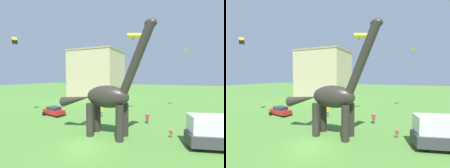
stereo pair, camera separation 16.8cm
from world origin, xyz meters
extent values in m
plane|color=#4C7F33|center=(0.00, 0.00, 0.00)|extent=(240.00, 240.00, 0.00)
cylinder|color=#2D2823|center=(2.68, 4.23, 1.92)|extent=(0.89, 0.89, 3.85)
cylinder|color=#2D2823|center=(2.68, 2.53, 1.92)|extent=(0.89, 0.89, 3.85)
cylinder|color=#2D2823|center=(-1.00, 4.23, 1.92)|extent=(0.89, 0.89, 3.85)
cylinder|color=#2D2823|center=(-1.00, 2.53, 1.92)|extent=(0.89, 0.89, 3.85)
ellipsoid|color=#2D2823|center=(0.84, 3.38, 4.63)|extent=(5.27, 2.27, 2.59)
cylinder|color=#2D2823|center=(4.26, 3.38, 8.78)|extent=(3.78, 0.97, 7.50)
ellipsoid|color=#2D2823|center=(5.70, 3.38, 12.34)|extent=(1.30, 0.81, 0.89)
cone|color=#2D2823|center=(-3.57, 3.38, 4.03)|extent=(4.63, 1.30, 2.19)
cube|color=red|center=(-11.97, 7.99, 0.67)|extent=(4.47, 2.57, 0.72)
cube|color=#232B35|center=(-11.97, 7.99, 1.29)|extent=(2.53, 1.98, 0.52)
cylinder|color=black|center=(-10.41, 8.88, 0.31)|extent=(0.65, 0.34, 0.62)
cylinder|color=black|center=(-10.41, 7.10, 0.31)|extent=(0.65, 0.34, 0.62)
cylinder|color=black|center=(-13.52, 8.88, 0.31)|extent=(0.65, 0.34, 0.62)
cylinder|color=black|center=(-13.52, 7.10, 0.31)|extent=(0.65, 0.34, 0.62)
cube|color=#38383D|center=(11.97, 4.52, 0.95)|extent=(5.96, 3.53, 1.10)
cube|color=silver|center=(11.19, 4.52, 2.35)|extent=(3.99, 2.91, 1.70)
cylinder|color=black|center=(10.29, 5.57, 0.40)|extent=(0.84, 0.47, 0.80)
cylinder|color=black|center=(10.29, 3.47, 0.40)|extent=(0.84, 0.47, 0.80)
cylinder|color=#6B6056|center=(7.65, 5.72, 0.24)|extent=(0.08, 0.08, 0.48)
cylinder|color=#6B6056|center=(7.77, 5.72, 0.24)|extent=(0.08, 0.08, 0.48)
cube|color=#D1333D|center=(7.71, 5.72, 0.65)|extent=(0.26, 0.16, 0.34)
sphere|color=tan|center=(7.71, 5.72, 0.90)|extent=(0.15, 0.15, 0.15)
cylinder|color=#D1333D|center=(7.56, 5.72, 0.67)|extent=(0.06, 0.06, 0.33)
cylinder|color=#D1333D|center=(7.86, 5.72, 0.67)|extent=(0.06, 0.06, 0.33)
cylinder|color=#6B6056|center=(-3.83, 10.54, 0.42)|extent=(0.14, 0.14, 0.84)
cylinder|color=#6B6056|center=(-3.63, 10.54, 0.42)|extent=(0.14, 0.14, 0.84)
cube|color=yellow|center=(-3.73, 10.54, 1.14)|extent=(0.46, 0.28, 0.60)
sphere|color=tan|center=(-3.73, 10.54, 1.57)|extent=(0.26, 0.26, 0.26)
cylinder|color=yellow|center=(-3.99, 10.54, 1.17)|extent=(0.11, 0.11, 0.57)
cylinder|color=yellow|center=(-3.47, 10.54, 1.17)|extent=(0.11, 0.11, 0.57)
cylinder|color=#2D3347|center=(4.16, 9.89, 0.39)|extent=(0.13, 0.13, 0.78)
cylinder|color=#2D3347|center=(4.35, 9.89, 0.39)|extent=(0.13, 0.13, 0.78)
cube|color=#D1333D|center=(4.26, 9.89, 1.06)|extent=(0.42, 0.26, 0.55)
sphere|color=tan|center=(4.26, 9.89, 1.46)|extent=(0.24, 0.24, 0.24)
cylinder|color=#D1333D|center=(4.01, 9.89, 1.08)|extent=(0.10, 0.10, 0.53)
cylinder|color=#D1333D|center=(4.50, 9.89, 1.08)|extent=(0.10, 0.10, 0.53)
cylinder|color=green|center=(-17.96, 16.85, 5.24)|extent=(1.29, 1.53, 0.44)
cone|color=#19B2B7|center=(-17.26, 17.36, 5.24)|extent=(0.61, 0.59, 0.46)
cube|color=yellow|center=(-17.44, 4.93, 13.32)|extent=(1.06, 1.06, 0.61)
cube|color=black|center=(-17.44, 4.93, 12.85)|extent=(1.06, 1.06, 0.61)
cube|color=#19B2B7|center=(-13.12, 7.65, 4.17)|extent=(1.79, 1.78, 0.43)
cube|color=yellow|center=(9.78, 22.99, 12.53)|extent=(1.18, 1.42, 0.37)
cylinder|color=green|center=(9.78, 22.99, 11.73)|extent=(0.01, 0.01, 1.23)
cylinder|color=yellow|center=(1.31, 13.79, 14.11)|extent=(2.92, 1.91, 0.80)
cone|color=pink|center=(0.65, 15.21, 14.11)|extent=(1.00, 1.06, 0.84)
cube|color=#CCB78E|center=(-17.94, 34.36, 7.69)|extent=(16.06, 13.40, 15.39)
cube|color=tan|center=(-17.94, 34.36, 15.64)|extent=(16.38, 13.67, 0.50)
camera|label=1|loc=(8.39, -12.48, 6.97)|focal=24.39mm
camera|label=2|loc=(8.54, -12.41, 6.97)|focal=24.39mm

